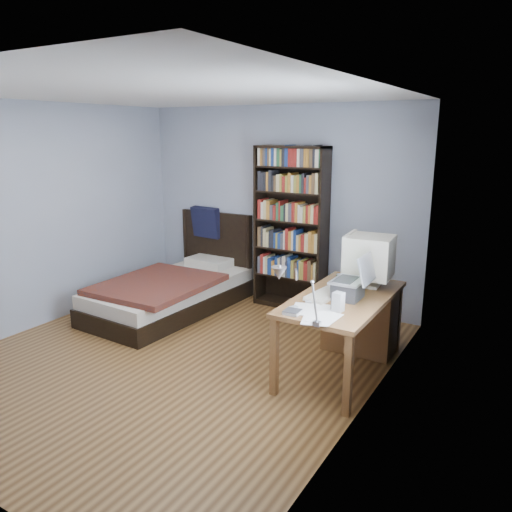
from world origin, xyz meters
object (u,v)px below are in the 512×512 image
(desk_lamp, at_px, (286,279))
(speaker, at_px, (338,302))
(laptop, at_px, (350,286))
(keyboard, at_px, (326,295))
(bookshelf, at_px, (291,228))
(bed, at_px, (175,289))
(crt_monitor, at_px, (368,257))
(soda_can, at_px, (340,281))
(desk, at_px, (357,315))

(desk_lamp, distance_m, speaker, 0.81)
(laptop, distance_m, keyboard, 0.23)
(desk_lamp, height_order, bookshelf, bookshelf)
(speaker, height_order, bookshelf, bookshelf)
(bed, bearing_deg, desk_lamp, -34.24)
(laptop, relative_size, keyboard, 0.87)
(keyboard, bearing_deg, bookshelf, 133.83)
(crt_monitor, height_order, bed, crt_monitor)
(soda_can, xyz_separation_m, bookshelf, (-1.10, 1.14, 0.21))
(bookshelf, bearing_deg, bed, -146.15)
(laptop, xyz_separation_m, keyboard, (-0.21, -0.04, -0.10))
(laptop, xyz_separation_m, speaker, (0.03, -0.35, -0.03))
(laptop, bearing_deg, bookshelf, 132.88)
(desk_lamp, relative_size, soda_can, 4.12)
(soda_can, relative_size, bookshelf, 0.07)
(soda_can, bearing_deg, bed, 171.97)
(speaker, bearing_deg, bed, 167.26)
(desk_lamp, bearing_deg, bookshelf, 116.02)
(desk, height_order, crt_monitor, crt_monitor)
(desk, xyz_separation_m, desk_lamp, (-0.02, -1.51, 0.76))
(keyboard, bearing_deg, desk_lamp, -77.03)
(laptop, relative_size, desk_lamp, 0.76)
(crt_monitor, relative_size, laptop, 1.19)
(speaker, relative_size, bed, 0.07)
(desk, xyz_separation_m, laptop, (0.07, -0.45, 0.43))
(soda_can, xyz_separation_m, bed, (-2.31, 0.33, -0.54))
(laptop, distance_m, desk_lamp, 1.11)
(desk, bearing_deg, keyboard, -105.29)
(crt_monitor, xyz_separation_m, keyboard, (-0.21, -0.51, -0.26))
(bed, bearing_deg, bookshelf, 33.85)
(bed, bearing_deg, soda_can, -8.03)
(desk_lamp, xyz_separation_m, bed, (-2.40, 1.64, -0.92))
(desk, height_order, bookshelf, bookshelf)
(keyboard, distance_m, speaker, 0.39)
(keyboard, xyz_separation_m, bed, (-2.29, 0.62, -0.49))
(laptop, height_order, keyboard, laptop)
(soda_can, bearing_deg, desk, 59.36)
(crt_monitor, height_order, soda_can, crt_monitor)
(crt_monitor, relative_size, soda_can, 3.75)
(laptop, distance_m, soda_can, 0.32)
(keyboard, xyz_separation_m, speaker, (0.24, -0.30, 0.06))
(soda_can, bearing_deg, keyboard, -93.46)
(soda_can, relative_size, bed, 0.06)
(desk_lamp, xyz_separation_m, soda_can, (-0.09, 1.31, -0.37))
(keyboard, xyz_separation_m, bookshelf, (-1.08, 1.43, 0.26))
(bed, bearing_deg, keyboard, -15.13)
(keyboard, bearing_deg, speaker, -45.44)
(keyboard, height_order, speaker, speaker)
(keyboard, relative_size, speaker, 2.98)
(crt_monitor, relative_size, speaker, 3.08)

